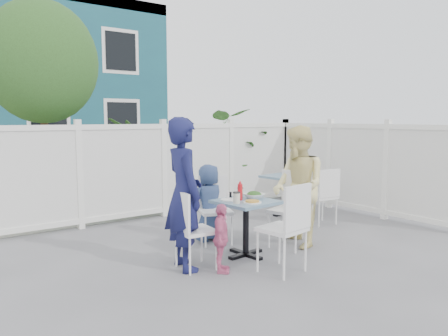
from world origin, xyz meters
TOP-DOWN VIEW (x-y plane):
  - ground at (0.00, 0.00)m, footprint 80.00×80.00m
  - near_sidewalk at (0.00, 3.80)m, footprint 24.00×2.60m
  - street at (0.00, 7.50)m, footprint 24.00×5.00m
  - far_sidewalk at (0.00, 10.60)m, footprint 24.00×1.60m
  - fence_back at (0.10, 2.40)m, footprint 5.86×0.08m
  - fence_right at (3.00, 0.60)m, footprint 0.08×3.66m
  - tree at (-1.60, 3.30)m, footprint 1.80×1.62m
  - potted_shrub_a at (-0.18, 3.10)m, footprint 1.05×1.05m
  - potted_shrub_b at (1.83, 3.00)m, footprint 1.86×2.02m
  - main_table at (-0.15, -0.15)m, footprint 0.71×0.71m
  - spare_table at (1.88, 1.26)m, footprint 0.72×0.72m
  - chair_left at (-0.97, -0.16)m, footprint 0.43×0.44m
  - chair_right at (0.62, -0.18)m, footprint 0.55×0.56m
  - chair_back at (-0.11, 0.58)m, footprint 0.54×0.53m
  - chair_near at (-0.18, -0.90)m, footprint 0.51×0.50m
  - chair_spare at (1.85, 0.33)m, footprint 0.47×0.45m
  - man at (-0.99, -0.08)m, footprint 0.52×0.69m
  - woman at (0.68, -0.22)m, footprint 0.84×0.94m
  - boy at (-0.13, 0.70)m, footprint 0.53×0.35m
  - toddler at (-0.75, -0.44)m, footprint 0.43×0.47m
  - plate_main at (-0.19, -0.31)m, footprint 0.22×0.22m
  - plate_side at (-0.31, -0.02)m, footprint 0.22×0.22m
  - salad_bowl at (0.02, -0.10)m, footprint 0.25×0.25m
  - coffee_cup_a at (-0.36, -0.22)m, footprint 0.08×0.08m
  - coffee_cup_b at (-0.07, 0.07)m, footprint 0.08×0.08m
  - ketchup_bottle at (-0.20, -0.08)m, footprint 0.06×0.06m
  - salt_shaker at (-0.23, 0.12)m, footprint 0.03×0.03m
  - pepper_shaker at (-0.17, 0.14)m, footprint 0.03×0.03m

SIDE VIEW (x-z plane):
  - ground at x=0.00m, z-range 0.00..0.00m
  - street at x=0.00m, z-range 0.00..0.01m
  - near_sidewalk at x=0.00m, z-range 0.00..0.01m
  - far_sidewalk at x=0.00m, z-range 0.00..0.01m
  - toddler at x=-0.75m, z-range 0.00..0.77m
  - chair_left at x=-0.97m, z-range 0.07..0.97m
  - chair_spare at x=1.85m, z-range 0.07..0.98m
  - chair_back at x=-0.11m, z-range 0.07..0.99m
  - boy at x=-0.13m, z-range 0.00..1.07m
  - spare_table at x=1.88m, z-range 0.19..0.88m
  - main_table at x=-0.15m, z-range 0.19..0.89m
  - chair_near at x=-0.18m, z-range 0.08..1.08m
  - chair_right at x=0.62m, z-range 0.08..1.09m
  - plate_main at x=-0.19m, z-range 0.70..0.71m
  - plate_side at x=-0.31m, z-range 0.70..0.71m
  - salad_bowl at x=0.02m, z-range 0.70..0.76m
  - pepper_shaker at x=-0.17m, z-range 0.70..0.76m
  - salt_shaker at x=-0.23m, z-range 0.70..0.77m
  - coffee_cup_b at x=-0.07m, z-range 0.70..0.81m
  - coffee_cup_a at x=-0.36m, z-range 0.70..0.82m
  - fence_right at x=3.00m, z-range -0.02..1.58m
  - fence_back at x=0.10m, z-range -0.02..1.58m
  - ketchup_bottle at x=-0.20m, z-range 0.70..0.89m
  - woman at x=0.68m, z-range 0.00..1.61m
  - potted_shrub_a at x=-0.18m, z-range 0.00..1.70m
  - man at x=-0.99m, z-range 0.00..1.71m
  - potted_shrub_b at x=1.83m, z-range 0.00..1.89m
  - tree at x=-1.60m, z-range 0.80..4.39m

